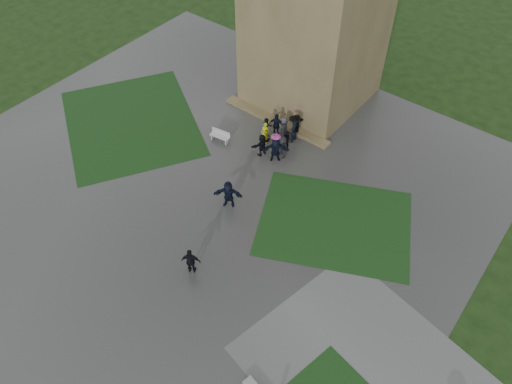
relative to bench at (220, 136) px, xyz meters
The scene contains 9 objects.
ground 6.82m from the bench, 73.40° to the right, with size 120.00×120.00×0.00m, color black.
plaza 4.95m from the bench, 66.74° to the right, with size 34.00×34.00×0.02m, color #353533.
lawn_inset_left 7.04m from the bench, 158.93° to the right, with size 11.00×9.00×0.01m, color black.
lawn_inset_right 10.56m from the bench, ahead, with size 9.00×7.00×0.01m, color black.
tower_plinth 4.53m from the bench, 64.48° to the left, with size 9.00×0.80×0.22m, color brown.
bench is the anchor object (origin of this frame).
visitor_cluster 4.26m from the bench, 29.03° to the left, with size 3.23×4.75×2.63m.
pedestrian_mid 6.18m from the bench, 44.42° to the right, with size 1.79×0.65×1.94m, color black.
pedestrian_near 11.14m from the bench, 57.53° to the right, with size 1.08×0.62×1.85m, color black.
Camera 1 is at (16.55, -13.19, 23.43)m, focal length 35.00 mm.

